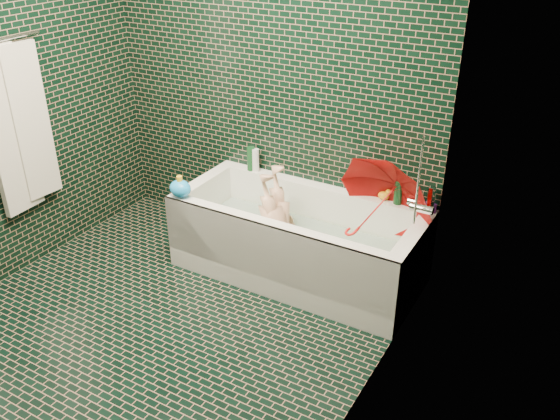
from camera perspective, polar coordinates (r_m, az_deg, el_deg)
The scene contains 20 objects.
floor at distance 3.82m, azimuth -11.92°, elevation -11.40°, with size 2.80×2.80×0.00m, color black.
wall_back at distance 4.25m, azimuth -1.04°, elevation 12.48°, with size 2.80×2.80×0.00m, color black.
wall_right at distance 2.53m, azimuth 8.05°, elevation 1.09°, with size 2.80×2.80×0.00m, color black.
bathtub at distance 4.14m, azimuth 1.65°, elevation -3.65°, with size 1.70×0.75×0.55m.
bath_mat at distance 4.19m, azimuth 1.76°, elevation -4.19°, with size 1.35×0.47×0.01m, color green.
water at distance 4.11m, azimuth 1.79°, elevation -2.49°, with size 1.48×0.53×0.00m, color silver.
towel_rail at distance 4.17m, azimuth -25.32°, elevation 14.59°, with size 0.02×0.02×0.58m, color silver.
towel at distance 4.31m, azimuth -23.87°, elevation 7.20°, with size 0.08×0.44×1.12m.
faucet at distance 3.62m, azimuth 13.26°, elevation 0.73°, with size 0.18×0.19×0.55m.
child at distance 4.13m, azimuth -0.07°, elevation -2.21°, with size 0.33×0.22×0.92m, color #DAA788.
umbrella at distance 3.86m, azimuth 9.25°, elevation 0.14°, with size 0.64×0.64×0.56m, color red.
soap_bottle_a at distance 4.02m, azimuth 13.10°, elevation 0.07°, with size 0.09×0.09×0.24m, color white.
soap_bottle_b at distance 4.00m, azimuth 14.14°, elevation -0.26°, with size 0.09×0.09×0.19m, color #541C6C.
soap_bottle_c at distance 4.03m, azimuth 12.94°, elevation 0.16°, with size 0.12×0.12×0.16m, color #12401D.
bottle_right_tall at distance 4.02m, azimuth 11.35°, elevation 1.99°, with size 0.06×0.06×0.22m, color #12401D.
bottle_right_pump at distance 3.96m, azimuth 14.31°, elevation 0.94°, with size 0.05×0.05×0.18m, color silver.
bottle_left_tall at distance 4.47m, azimuth -2.81°, elevation 4.95°, with size 0.06×0.06×0.18m, color #12401D.
bottle_left_short at distance 4.45m, azimuth -2.36°, elevation 4.81°, with size 0.05×0.05×0.18m, color white.
rubber_duck at distance 4.09m, azimuth 10.03°, elevation 1.45°, with size 0.10×0.07×0.08m.
bath_toy at distance 4.11m, azimuth -9.58°, elevation 2.08°, with size 0.16×0.13×0.15m.
Camera 1 is at (2.11, -2.11, 2.38)m, focal length 38.00 mm.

